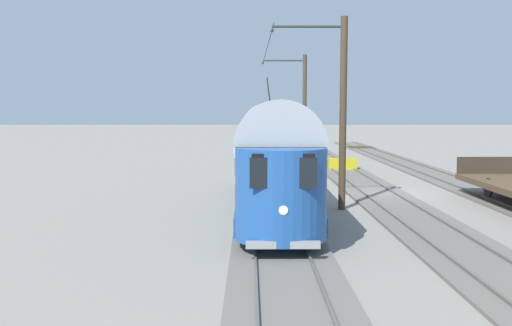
{
  "coord_description": "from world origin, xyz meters",
  "views": [
    {
      "loc": [
        5.97,
        26.75,
        4.08
      ],
      "look_at": [
        5.73,
        2.75,
        1.76
      ],
      "focal_mm": 40.44,
      "sensor_mm": 36.0,
      "label": 1
    }
  ],
  "objects_px": {
    "vintage_streetcar": "(272,154)",
    "catenary_pole_foreground": "(303,109)",
    "track_end_bumper": "(342,165)",
    "catenary_pole_mid_near": "(341,110)"
  },
  "relations": [
    {
      "from": "catenary_pole_mid_near",
      "to": "track_end_bumper",
      "type": "xyz_separation_m",
      "value": [
        -2.38,
        -14.23,
        -3.59
      ]
    },
    {
      "from": "catenary_pole_foreground",
      "to": "catenary_pole_mid_near",
      "type": "distance_m",
      "value": 16.31
    },
    {
      "from": "catenary_pole_foreground",
      "to": "vintage_streetcar",
      "type": "bearing_deg",
      "value": 80.46
    },
    {
      "from": "catenary_pole_foreground",
      "to": "track_end_bumper",
      "type": "xyz_separation_m",
      "value": [
        -2.38,
        2.08,
        -3.59
      ]
    },
    {
      "from": "catenary_pole_mid_near",
      "to": "vintage_streetcar",
      "type": "bearing_deg",
      "value": 0.73
    },
    {
      "from": "catenary_pole_mid_near",
      "to": "track_end_bumper",
      "type": "distance_m",
      "value": 14.87
    },
    {
      "from": "vintage_streetcar",
      "to": "track_end_bumper",
      "type": "bearing_deg",
      "value": -109.76
    },
    {
      "from": "catenary_pole_foreground",
      "to": "catenary_pole_mid_near",
      "type": "relative_size",
      "value": 1.0
    },
    {
      "from": "catenary_pole_foreground",
      "to": "track_end_bumper",
      "type": "distance_m",
      "value": 4.78
    },
    {
      "from": "vintage_streetcar",
      "to": "catenary_pole_foreground",
      "type": "xyz_separation_m",
      "value": [
        -2.75,
        -16.34,
        1.73
      ]
    }
  ]
}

